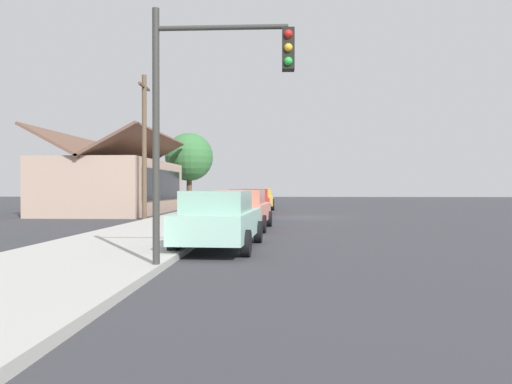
{
  "coord_description": "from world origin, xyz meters",
  "views": [
    {
      "loc": [
        -27.32,
        1.15,
        1.68
      ],
      "look_at": [
        -0.27,
        2.52,
        1.43
      ],
      "focal_mm": 34.0,
      "sensor_mm": 36.0,
      "label": 1
    }
  ],
  "objects_px": {
    "car_navy": "(247,204)",
    "fire_hydrant_red": "(213,214)",
    "car_mustard": "(261,199)",
    "traffic_light_main": "(209,95)",
    "utility_pole_wooden": "(144,144)",
    "shade_tree": "(189,157)",
    "car_skyblue": "(262,197)",
    "car_coral": "(243,209)",
    "car_cherry": "(255,201)",
    "car_seafoam": "(220,219)"
  },
  "relations": [
    {
      "from": "car_cherry",
      "to": "car_navy",
      "type": "bearing_deg",
      "value": 176.68
    },
    {
      "from": "car_coral",
      "to": "fire_hydrant_red",
      "type": "relative_size",
      "value": 6.81
    },
    {
      "from": "car_coral",
      "to": "traffic_light_main",
      "type": "bearing_deg",
      "value": -176.39
    },
    {
      "from": "car_seafoam",
      "to": "fire_hydrant_red",
      "type": "relative_size",
      "value": 6.96
    },
    {
      "from": "car_mustard",
      "to": "car_seafoam",
      "type": "bearing_deg",
      "value": 178.46
    },
    {
      "from": "car_navy",
      "to": "shade_tree",
      "type": "height_order",
      "value": "shade_tree"
    },
    {
      "from": "car_seafoam",
      "to": "car_coral",
      "type": "bearing_deg",
      "value": 1.49
    },
    {
      "from": "car_seafoam",
      "to": "car_cherry",
      "type": "xyz_separation_m",
      "value": [
        17.58,
        0.0,
        0.0
      ]
    },
    {
      "from": "car_cherry",
      "to": "car_mustard",
      "type": "xyz_separation_m",
      "value": [
        6.18,
        -0.14,
        -0.0
      ]
    },
    {
      "from": "car_navy",
      "to": "traffic_light_main",
      "type": "relative_size",
      "value": 0.88
    },
    {
      "from": "car_mustard",
      "to": "traffic_light_main",
      "type": "xyz_separation_m",
      "value": [
        -27.42,
        -0.11,
        2.67
      ]
    },
    {
      "from": "car_navy",
      "to": "car_skyblue",
      "type": "bearing_deg",
      "value": -0.55
    },
    {
      "from": "shade_tree",
      "to": "car_cherry",
      "type": "bearing_deg",
      "value": -147.54
    },
    {
      "from": "car_mustard",
      "to": "fire_hydrant_red",
      "type": "distance_m",
      "value": 15.3
    },
    {
      "from": "car_coral",
      "to": "car_mustard",
      "type": "height_order",
      "value": "same"
    },
    {
      "from": "car_coral",
      "to": "traffic_light_main",
      "type": "distance_m",
      "value": 10.17
    },
    {
      "from": "car_navy",
      "to": "shade_tree",
      "type": "bearing_deg",
      "value": 20.96
    },
    {
      "from": "fire_hydrant_red",
      "to": "car_mustard",
      "type": "bearing_deg",
      "value": -5.82
    },
    {
      "from": "car_coral",
      "to": "fire_hydrant_red",
      "type": "distance_m",
      "value": 2.88
    },
    {
      "from": "shade_tree",
      "to": "fire_hydrant_red",
      "type": "distance_m",
      "value": 19.34
    },
    {
      "from": "car_seafoam",
      "to": "car_navy",
      "type": "relative_size",
      "value": 1.07
    },
    {
      "from": "car_seafoam",
      "to": "traffic_light_main",
      "type": "xyz_separation_m",
      "value": [
        -3.66,
        -0.25,
        2.67
      ]
    },
    {
      "from": "car_skyblue",
      "to": "traffic_light_main",
      "type": "relative_size",
      "value": 0.95
    },
    {
      "from": "car_seafoam",
      "to": "car_cherry",
      "type": "height_order",
      "value": "same"
    },
    {
      "from": "traffic_light_main",
      "to": "car_navy",
      "type": "bearing_deg",
      "value": 1.3
    },
    {
      "from": "car_cherry",
      "to": "car_coral",
      "type": "bearing_deg",
      "value": 178.47
    },
    {
      "from": "car_coral",
      "to": "car_cherry",
      "type": "bearing_deg",
      "value": 3.89
    },
    {
      "from": "car_cherry",
      "to": "traffic_light_main",
      "type": "height_order",
      "value": "traffic_light_main"
    },
    {
      "from": "car_mustard",
      "to": "car_navy",
      "type": "bearing_deg",
      "value": 177.64
    },
    {
      "from": "car_cherry",
      "to": "car_mustard",
      "type": "bearing_deg",
      "value": -3.66
    },
    {
      "from": "car_navy",
      "to": "car_mustard",
      "type": "xyz_separation_m",
      "value": [
        11.97,
        -0.24,
        0.0
      ]
    },
    {
      "from": "car_navy",
      "to": "fire_hydrant_red",
      "type": "distance_m",
      "value": 3.52
    },
    {
      "from": "car_cherry",
      "to": "shade_tree",
      "type": "xyz_separation_m",
      "value": [
        9.38,
        5.97,
        3.39
      ]
    },
    {
      "from": "car_skyblue",
      "to": "traffic_light_main",
      "type": "bearing_deg",
      "value": -178.61
    },
    {
      "from": "car_seafoam",
      "to": "traffic_light_main",
      "type": "relative_size",
      "value": 0.95
    },
    {
      "from": "car_coral",
      "to": "car_mustard",
      "type": "distance_m",
      "value": 17.61
    },
    {
      "from": "car_navy",
      "to": "fire_hydrant_red",
      "type": "xyz_separation_m",
      "value": [
        -3.25,
        1.31,
        -0.32
      ]
    },
    {
      "from": "car_mustard",
      "to": "shade_tree",
      "type": "xyz_separation_m",
      "value": [
        3.2,
        6.11,
        3.39
      ]
    },
    {
      "from": "car_coral",
      "to": "fire_hydrant_red",
      "type": "xyz_separation_m",
      "value": [
        2.39,
        1.57,
        -0.32
      ]
    },
    {
      "from": "car_skyblue",
      "to": "traffic_light_main",
      "type": "height_order",
      "value": "traffic_light_main"
    },
    {
      "from": "car_cherry",
      "to": "utility_pole_wooden",
      "type": "xyz_separation_m",
      "value": [
        -5.9,
        5.41,
        3.11
      ]
    },
    {
      "from": "car_seafoam",
      "to": "shade_tree",
      "type": "xyz_separation_m",
      "value": [
        26.96,
        5.97,
        3.39
      ]
    },
    {
      "from": "fire_hydrant_red",
      "to": "traffic_light_main",
      "type": "bearing_deg",
      "value": -172.25
    },
    {
      "from": "car_seafoam",
      "to": "utility_pole_wooden",
      "type": "relative_size",
      "value": 0.66
    },
    {
      "from": "car_navy",
      "to": "shade_tree",
      "type": "relative_size",
      "value": 0.74
    },
    {
      "from": "car_seafoam",
      "to": "utility_pole_wooden",
      "type": "xyz_separation_m",
      "value": [
        11.68,
        5.41,
        3.11
      ]
    },
    {
      "from": "car_skyblue",
      "to": "shade_tree",
      "type": "xyz_separation_m",
      "value": [
        -2.61,
        5.98,
        3.39
      ]
    },
    {
      "from": "traffic_light_main",
      "to": "utility_pole_wooden",
      "type": "xyz_separation_m",
      "value": [
        15.34,
        5.66,
        0.44
      ]
    },
    {
      "from": "car_coral",
      "to": "car_navy",
      "type": "relative_size",
      "value": 1.05
    },
    {
      "from": "utility_pole_wooden",
      "to": "car_skyblue",
      "type": "bearing_deg",
      "value": -16.84
    }
  ]
}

